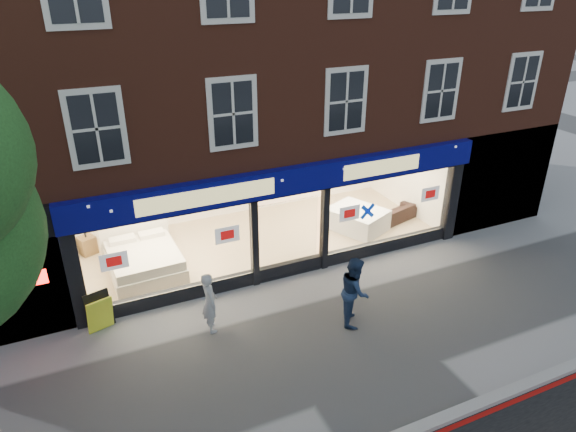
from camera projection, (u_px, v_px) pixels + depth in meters
ground at (344, 338)px, 12.02m from camera, size 120.00×120.00×0.00m
kerb_stone at (422, 427)px, 9.61m from camera, size 60.00×0.25×0.12m
showroom_floor at (262, 239)px, 16.31m from camera, size 11.00×4.50×0.10m
building at (235, 13)px, 14.80m from camera, size 19.00×8.26×10.30m
display_bed at (143, 258)px, 14.43m from camera, size 2.03×2.42×1.34m
bedside_table at (87, 245)px, 15.31m from camera, size 0.59×0.59×0.55m
mattress_stack at (357, 219)px, 16.75m from camera, size 1.95×2.14×0.68m
sofa at (395, 213)px, 17.36m from camera, size 1.90×1.15×0.52m
a_board at (100, 313)px, 12.14m from camera, size 0.70×0.55×0.95m
pedestrian_grey at (210, 302)px, 12.01m from camera, size 0.38×0.57×1.54m
pedestrian_blue at (355, 291)px, 12.25m from camera, size 0.99×1.07×1.76m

